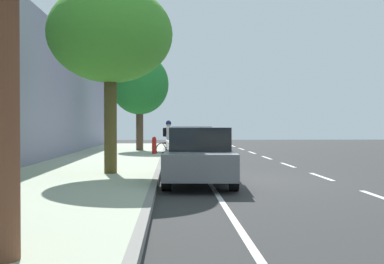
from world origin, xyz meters
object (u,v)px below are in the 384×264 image
(cyclist_with_backpack, at_px, (168,134))
(fire_hydrant, at_px, (154,145))
(bicycle_at_curb, at_px, (172,149))
(street_tree_near_cyclist, at_px, (140,84))
(parked_sedan_white_nearest, at_px, (189,146))
(street_tree_mid_block, at_px, (110,35))
(parked_sedan_grey_second, at_px, (200,156))

(cyclist_with_backpack, bearing_deg, fire_hydrant, 51.19)
(bicycle_at_curb, distance_m, street_tree_near_cyclist, 4.90)
(parked_sedan_white_nearest, relative_size, street_tree_near_cyclist, 0.83)
(street_tree_near_cyclist, relative_size, fire_hydrant, 6.44)
(cyclist_with_backpack, bearing_deg, parked_sedan_white_nearest, 100.04)
(street_tree_near_cyclist, xyz_separation_m, street_tree_mid_block, (-0.00, 12.62, 0.37))
(cyclist_with_backpack, distance_m, fire_hydrant, 1.19)
(parked_sedan_grey_second, bearing_deg, cyclist_with_backpack, -85.21)
(street_tree_mid_block, relative_size, fire_hydrant, 6.54)
(parked_sedan_white_nearest, height_order, street_tree_mid_block, street_tree_mid_block)
(parked_sedan_grey_second, xyz_separation_m, street_tree_mid_block, (2.56, -1.28, 3.47))
(bicycle_at_curb, height_order, cyclist_with_backpack, cyclist_with_backpack)
(parked_sedan_white_nearest, bearing_deg, bicycle_at_curb, -81.69)
(parked_sedan_white_nearest, height_order, street_tree_near_cyclist, street_tree_near_cyclist)
(parked_sedan_grey_second, relative_size, street_tree_mid_block, 0.82)
(parked_sedan_grey_second, height_order, fire_hydrant, parked_sedan_grey_second)
(parked_sedan_grey_second, xyz_separation_m, bicycle_at_curb, (0.73, -10.98, -0.38))
(fire_hydrant, bearing_deg, parked_sedan_white_nearest, 110.26)
(cyclist_with_backpack, relative_size, street_tree_mid_block, 0.33)
(street_tree_near_cyclist, bearing_deg, cyclist_with_backpack, 122.87)
(street_tree_mid_block, xyz_separation_m, fire_hydrant, (-0.93, -9.30, -3.63))
(parked_sedan_grey_second, distance_m, bicycle_at_curb, 11.01)
(parked_sedan_grey_second, bearing_deg, street_tree_mid_block, -26.62)
(parked_sedan_white_nearest, bearing_deg, street_tree_mid_block, 63.56)
(bicycle_at_curb, height_order, street_tree_near_cyclist, street_tree_near_cyclist)
(parked_sedan_white_nearest, relative_size, street_tree_mid_block, 0.81)
(bicycle_at_curb, bearing_deg, street_tree_near_cyclist, -58.06)
(bicycle_at_curb, relative_size, street_tree_mid_block, 0.31)
(parked_sedan_grey_second, xyz_separation_m, fire_hydrant, (1.63, -10.59, -0.16))
(parked_sedan_grey_second, distance_m, cyclist_with_backpack, 11.47)
(parked_sedan_white_nearest, height_order, parked_sedan_grey_second, same)
(parked_sedan_white_nearest, height_order, bicycle_at_curb, parked_sedan_white_nearest)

